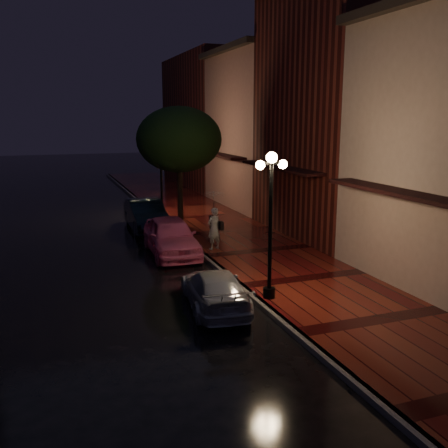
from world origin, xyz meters
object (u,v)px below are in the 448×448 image
object	(u,v)px
silver_car	(215,289)
parking_meter	(210,226)
streetlamp_far	(161,170)
street_tree	(179,142)
streetlamp_near	(271,217)
woman_with_umbrella	(214,211)
pink_car	(171,236)
navy_car	(146,215)

from	to	relation	value
silver_car	parking_meter	size ratio (longest dim) A/B	3.24
streetlamp_far	street_tree	distance (m)	3.44
streetlamp_near	silver_car	bearing A→B (deg)	175.33
street_tree	woman_with_umbrella	bearing A→B (deg)	-90.06
pink_car	woman_with_umbrella	xyz separation A→B (m)	(1.71, -0.31, 0.98)
woman_with_umbrella	parking_meter	size ratio (longest dim) A/B	2.01
woman_with_umbrella	parking_meter	bearing A→B (deg)	-121.38
streetlamp_far	pink_car	size ratio (longest dim) A/B	0.97
street_tree	silver_car	world-z (taller)	street_tree
streetlamp_near	street_tree	distance (m)	11.12
woman_with_umbrella	street_tree	bearing A→B (deg)	-110.93
streetlamp_far	silver_car	xyz separation A→B (m)	(-1.66, -13.86, -2.04)
navy_car	silver_car	world-z (taller)	navy_car
navy_car	woman_with_umbrella	bearing A→B (deg)	-70.16
street_tree	woman_with_umbrella	distance (m)	5.76
pink_car	navy_car	xyz separation A→B (m)	(-0.05, 4.79, -0.01)
street_tree	parking_meter	distance (m)	5.35
streetlamp_near	parking_meter	xyz separation A→B (m)	(0.44, 6.84, -1.73)
silver_car	parking_meter	distance (m)	7.03
street_tree	streetlamp_far	bearing A→B (deg)	94.91
streetlamp_near	woman_with_umbrella	xyz separation A→B (m)	(0.25, 5.81, -0.86)
streetlamp_near	parking_meter	world-z (taller)	streetlamp_near
streetlamp_near	parking_meter	distance (m)	7.07
parking_meter	streetlamp_far	bearing A→B (deg)	111.52
navy_car	parking_meter	xyz separation A→B (m)	(1.95, -4.07, 0.13)
pink_car	woman_with_umbrella	world-z (taller)	woman_with_umbrella
streetlamp_far	woman_with_umbrella	xyz separation A→B (m)	(0.25, -8.19, -0.86)
navy_car	street_tree	bearing A→B (deg)	3.39
street_tree	parking_meter	world-z (taller)	street_tree
streetlamp_near	woman_with_umbrella	distance (m)	5.87
parking_meter	navy_car	bearing A→B (deg)	133.55
pink_car	silver_car	xyz separation A→B (m)	(-0.21, -5.99, -0.20)
woman_with_umbrella	streetlamp_near	bearing A→B (deg)	66.64
navy_car	woman_with_umbrella	xyz separation A→B (m)	(1.76, -5.11, 0.99)
streetlamp_far	pink_car	world-z (taller)	streetlamp_far
street_tree	pink_car	world-z (taller)	street_tree
streetlamp_far	silver_car	size ratio (longest dim) A/B	1.11
streetlamp_near	navy_car	distance (m)	11.17
streetlamp_far	parking_meter	distance (m)	7.38
street_tree	pink_car	size ratio (longest dim) A/B	1.30
streetlamp_near	pink_car	xyz separation A→B (m)	(-1.45, 6.12, -1.84)
silver_car	streetlamp_far	bearing A→B (deg)	-89.50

